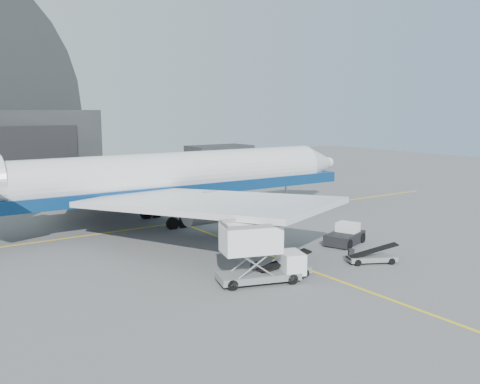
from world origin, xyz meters
TOP-DOWN VIEW (x-y plane):
  - ground at (0.00, 0.00)m, footprint 200.00×200.00m
  - taxi_lines at (0.00, 12.67)m, footprint 80.00×42.12m
  - distant_bldg_a at (38.00, 72.00)m, footprint 14.00×8.00m
  - distant_bldg_b at (55.00, 68.00)m, footprint 8.00×6.00m
  - airliner at (-1.50, 20.98)m, footprint 49.89×48.38m
  - catering_truck at (-5.06, -0.94)m, footprint 6.50×3.97m
  - pushback_tug at (8.10, 3.46)m, footprint 4.71×3.64m
  - belt_loader_a at (-3.06, -0.95)m, footprint 4.88×2.10m
  - belt_loader_b at (5.33, -2.13)m, footprint 4.05×2.86m
  - traffic_cone at (1.27, 1.74)m, footprint 0.32×0.32m

SIDE VIEW (x-z plane):
  - ground at x=0.00m, z-range 0.00..0.00m
  - distant_bldg_a at x=38.00m, z-range -2.00..2.00m
  - distant_bldg_b at x=55.00m, z-range -1.40..1.40m
  - taxi_lines at x=0.00m, z-range 0.00..0.02m
  - traffic_cone at x=1.27m, z-range -0.01..0.45m
  - belt_loader_b at x=5.33m, z-range -0.30..1.26m
  - belt_loader_a at x=-3.06m, z-range -0.35..1.48m
  - pushback_tug at x=8.10m, z-range -0.24..1.69m
  - catering_truck at x=-5.06m, z-range 0.03..4.22m
  - airliner at x=-1.50m, z-range -3.86..13.65m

